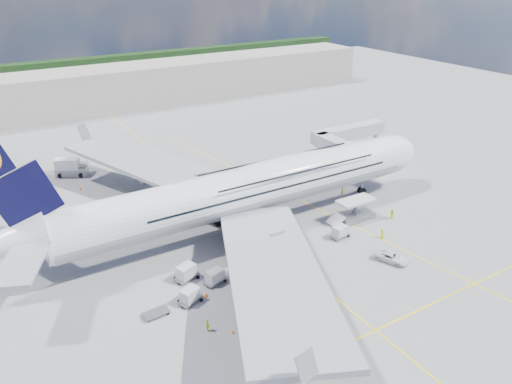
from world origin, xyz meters
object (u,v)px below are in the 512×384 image
dolly_row_c (215,276)px  cone_wing_left_inner (210,217)px  cone_nose (376,170)px  cone_wing_right_outer (233,332)px  dolly_nose_far (340,232)px  crew_loader (392,214)px  crew_wing (208,325)px  dolly_nose_near (308,280)px  crew_van (382,234)px  catering_truck_inner (197,191)px  dolly_row_b (156,313)px  airliner (249,189)px  baggage_tug (233,271)px  cargo_loader (354,213)px  catering_truck_outer (71,168)px  dolly_back (190,295)px  jet_bridge (345,139)px  cone_wing_right_inner (206,295)px  crew_tug (287,318)px  cone_wing_left_outer (80,189)px  service_van (392,257)px  crew_nose (342,191)px  dolly_row_a (186,272)px

dolly_row_c → cone_wing_left_inner: size_ratio=6.70×
cone_nose → cone_wing_right_outer: bearing=-150.3°
dolly_nose_far → crew_loader: dolly_nose_far is taller
crew_loader → crew_wing: (-39.49, -9.28, -0.10)m
dolly_nose_near → cone_wing_left_inner: cone_wing_left_inner is taller
crew_van → catering_truck_inner: bearing=23.7°
dolly_row_b → dolly_row_c: size_ratio=0.96×
airliner → dolly_row_b: 26.32m
baggage_tug → crew_van: (25.24, -3.36, 0.13)m
cargo_loader → airliner: bearing=156.8°
catering_truck_outer → cone_nose: catering_truck_outer is taller
dolly_back → catering_truck_outer: size_ratio=0.52×
jet_bridge → crew_van: 29.19m
crew_van → cone_wing_right_inner: size_ratio=2.64×
dolly_row_c → crew_tug: dolly_row_c is taller
dolly_nose_near → crew_loader: size_ratio=1.67×
dolly_nose_far → cone_wing_right_inner: size_ratio=5.53×
dolly_nose_far → dolly_nose_near: (-11.62, -7.14, -0.74)m
dolly_row_c → cone_wing_left_outer: dolly_row_c is taller
crew_wing → airliner: bearing=-42.0°
dolly_nose_far → cone_wing_right_outer: bearing=-167.9°
catering_truck_inner → service_van: size_ratio=1.58×
airliner → baggage_tug: (-9.12, -10.91, -6.20)m
cone_nose → cone_wing_right_inner: size_ratio=0.91×
dolly_nose_near → cone_wing_left_inner: bearing=88.4°
dolly_nose_near → service_van: bearing=-18.4°
crew_van → dolly_row_c: bearing=72.7°
dolly_nose_far → baggage_tug: dolly_nose_far is taller
airliner → catering_truck_inner: size_ratio=10.28×
crew_wing → cone_nose: bearing=-63.7°
dolly_row_b → cone_wing_right_outer: (6.57, -7.93, -0.12)m
crew_wing → crew_tug: crew_wing is taller
crew_tug → cone_nose: (43.50, 30.33, -0.48)m
dolly_row_c → crew_nose: dolly_row_c is taller
dolly_nose_near → cone_wing_right_outer: bearing=-173.4°
dolly_back → crew_nose: (37.87, 14.81, -0.12)m
catering_truck_outer → dolly_nose_near: bearing=-42.9°
dolly_row_b → dolly_nose_far: dolly_nose_far is taller
service_van → cone_wing_right_inner: (-26.89, 6.42, -0.38)m
catering_truck_outer → cone_wing_right_inner: catering_truck_outer is taller
dolly_nose_far → crew_nose: 15.95m
dolly_row_b → catering_truck_inner: bearing=52.0°
dolly_row_c → cone_nose: size_ratio=6.15×
dolly_nose_near → cone_wing_right_outer: (-13.80, -3.86, -0.09)m
dolly_nose_near → cone_wing_left_outer: 50.94m
baggage_tug → catering_truck_outer: bearing=92.9°
dolly_row_a → cone_wing_right_inner: dolly_row_a is taller
crew_tug → cone_wing_left_outer: (-11.73, 52.87, -0.47)m
dolly_row_c → cone_wing_right_inner: (-2.37, -2.20, -0.76)m
dolly_nose_near → catering_truck_inner: 31.02m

